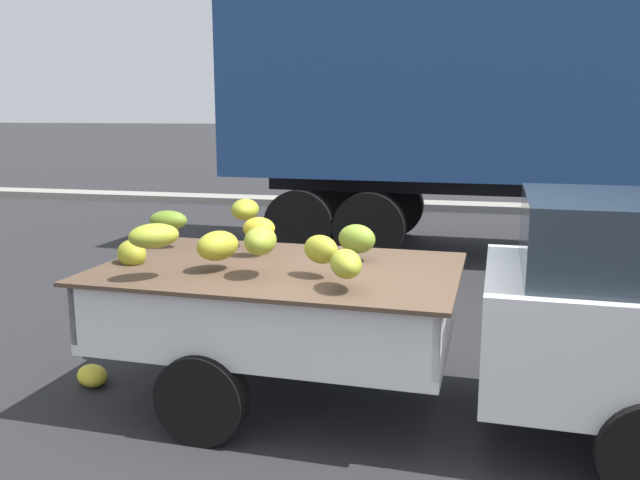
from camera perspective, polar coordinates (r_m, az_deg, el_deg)
name	(u,v)px	position (r m, az deg, el deg)	size (l,w,h in m)	color
ground	(400,428)	(4.98, 6.96, -15.86)	(220.00, 220.00, 0.00)	#28282B
curb_strip	(452,206)	(15.59, 11.37, 2.87)	(80.00, 0.80, 0.16)	gray
pickup_truck	(535,311)	(4.85, 18.08, -5.89)	(4.83, 1.91, 1.70)	white
semi_trailer	(623,91)	(10.86, 24.77, 11.63)	(12.07, 2.96, 3.95)	navy
fallen_banana_bunch_near_tailgate	(92,375)	(5.92, -19.10, -11.01)	(0.34, 0.23, 0.17)	yellow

